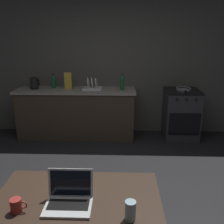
% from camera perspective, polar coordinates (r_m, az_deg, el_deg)
% --- Properties ---
extents(ground_plane, '(12.00, 12.00, 0.00)m').
position_cam_1_polar(ground_plane, '(3.08, -2.23, -20.53)').
color(ground_plane, black).
extents(back_wall, '(6.40, 0.10, 2.63)m').
position_cam_1_polar(back_wall, '(4.95, 3.20, 10.49)').
color(back_wall, '#4E4C48').
rests_on(back_wall, ground_plane).
extents(kitchen_counter, '(2.16, 0.64, 0.90)m').
position_cam_1_polar(kitchen_counter, '(4.86, -7.77, -0.18)').
color(kitchen_counter, '#382D23').
rests_on(kitchen_counter, ground_plane).
extents(stove_oven, '(0.60, 0.62, 0.90)m').
position_cam_1_polar(stove_oven, '(4.91, 14.96, -0.44)').
color(stove_oven, '#2D2D30').
rests_on(stove_oven, ground_plane).
extents(dining_table, '(1.20, 0.89, 0.74)m').
position_cam_1_polar(dining_table, '(1.96, -8.00, -21.29)').
color(dining_table, '#332319').
rests_on(dining_table, ground_plane).
extents(laptop, '(0.32, 0.25, 0.23)m').
position_cam_1_polar(laptop, '(1.90, -9.48, -18.38)').
color(laptop, silver).
rests_on(laptop, dining_table).
extents(electric_kettle, '(0.17, 0.15, 0.22)m').
position_cam_1_polar(electric_kettle, '(4.91, -16.78, 6.09)').
color(electric_kettle, black).
rests_on(electric_kettle, kitchen_counter).
extents(bottle, '(0.07, 0.07, 0.29)m').
position_cam_1_polar(bottle, '(4.60, 2.24, 6.51)').
color(bottle, '#19592D').
rests_on(bottle, kitchen_counter).
extents(frying_pan, '(0.26, 0.44, 0.05)m').
position_cam_1_polar(frying_pan, '(4.77, 15.51, 4.94)').
color(frying_pan, gray).
rests_on(frying_pan, stove_oven).
extents(coffee_mug, '(0.12, 0.08, 0.09)m').
position_cam_1_polar(coffee_mug, '(1.93, -20.33, -18.74)').
color(coffee_mug, '#9E2D28').
rests_on(coffee_mug, dining_table).
extents(drinking_glass, '(0.07, 0.07, 0.13)m').
position_cam_1_polar(drinking_glass, '(1.75, 4.07, -20.85)').
color(drinking_glass, '#99B7C6').
rests_on(drinking_glass, dining_table).
extents(cereal_box, '(0.13, 0.05, 0.30)m').
position_cam_1_polar(cereal_box, '(4.76, -9.66, 6.80)').
color(cereal_box, gold).
rests_on(cereal_box, kitchen_counter).
extents(dish_rack, '(0.34, 0.26, 0.21)m').
position_cam_1_polar(dish_rack, '(4.69, -4.33, 5.59)').
color(dish_rack, silver).
rests_on(dish_rack, kitchen_counter).
extents(bottle_b, '(0.07, 0.07, 0.27)m').
position_cam_1_polar(bottle_b, '(4.88, -12.78, 6.61)').
color(bottle_b, '#19592D').
rests_on(bottle_b, kitchen_counter).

